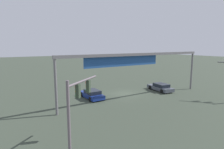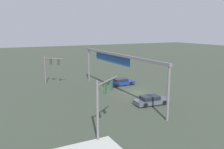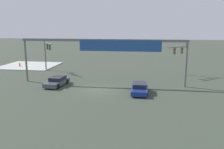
# 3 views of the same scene
# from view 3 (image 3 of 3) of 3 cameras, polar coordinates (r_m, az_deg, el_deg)

# --- Properties ---
(ground_plane) EXTENTS (216.94, 216.94, 0.00)m
(ground_plane) POSITION_cam_3_polar(r_m,az_deg,el_deg) (30.14, -3.51, -3.83)
(ground_plane) COLOR #384134
(sidewalk_corner) EXTENTS (10.64, 9.67, 0.15)m
(sidewalk_corner) POSITION_cam_3_polar(r_m,az_deg,el_deg) (50.53, -19.28, 2.03)
(sidewalk_corner) COLOR #ADB2AA
(sidewalk_corner) RESTS_ON ground
(traffic_signal_near_corner) EXTENTS (3.49, 2.90, 5.13)m
(traffic_signal_near_corner) POSITION_cam_3_polar(r_m,az_deg,el_deg) (39.65, 16.57, 4.76)
(traffic_signal_near_corner) COLOR #675B62
(traffic_signal_near_corner) RESTS_ON ground
(traffic_signal_opposite_side) EXTENTS (2.97, 3.55, 5.50)m
(traffic_signal_opposite_side) POSITION_cam_3_polar(r_m,az_deg,el_deg) (43.40, -15.45, 5.65)
(traffic_signal_opposite_side) COLOR #5F6160
(traffic_signal_opposite_side) RESTS_ON ground
(overhead_sign_gantry) EXTENTS (22.90, 0.43, 6.28)m
(overhead_sign_gantry) POSITION_cam_3_polar(r_m,az_deg,el_deg) (32.31, -1.30, 6.90)
(overhead_sign_gantry) COLOR slate
(overhead_sign_gantry) RESTS_ON ground
(sedan_car_approaching) EXTENTS (2.27, 4.72, 1.21)m
(sedan_car_approaching) POSITION_cam_3_polar(r_m,az_deg,el_deg) (33.18, -13.10, -1.63)
(sedan_car_approaching) COLOR #464B55
(sedan_car_approaching) RESTS_ON ground
(sedan_car_waiting_far) EXTENTS (1.98, 4.47, 1.21)m
(sedan_car_waiting_far) POSITION_cam_3_polar(r_m,az_deg,el_deg) (29.04, 6.68, -3.32)
(sedan_car_waiting_far) COLOR navy
(sedan_car_waiting_far) RESTS_ON ground
(fire_hydrant_on_curb) EXTENTS (0.33, 0.22, 0.71)m
(fire_hydrant_on_curb) POSITION_cam_3_polar(r_m,az_deg,el_deg) (49.84, -21.37, 2.23)
(fire_hydrant_on_curb) COLOR red
(fire_hydrant_on_curb) RESTS_ON sidewalk_corner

